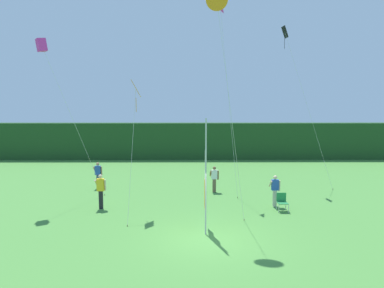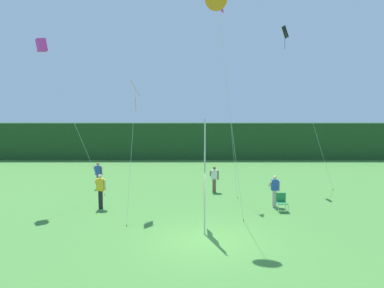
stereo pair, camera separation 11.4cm
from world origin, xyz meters
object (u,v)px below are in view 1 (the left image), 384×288
Objects in this scene: person_far_right at (101,190)px; kite_magenta_box_0 at (42,46)px; kite_orange_delta_3 at (217,0)px; kite_black_diamond_4 at (288,44)px; folding_chair at (282,201)px; kite_magenta_delta_5 at (221,10)px; banner_flag at (205,178)px; kite_orange_diamond_1 at (136,94)px; person_near_banner at (275,190)px; person_mid_field at (214,178)px; person_far_left at (98,175)px.

person_far_right is 0.20× the size of kite_magenta_box_0.
kite_black_diamond_4 is (5.30, 7.59, -0.35)m from kite_orange_delta_3.
person_far_right is 1.98× the size of folding_chair.
folding_chair is 0.08× the size of kite_magenta_delta_5.
banner_flag is 0.72× the size of kite_orange_diamond_1.
person_mid_field is (-2.93, 3.09, -0.02)m from person_near_banner.
kite_orange_diamond_1 is (5.13, -1.41, -2.57)m from kite_magenta_box_0.
folding_chair is (9.10, -0.44, -0.43)m from person_far_right.
person_mid_field is at bearing 12.31° from kite_magenta_box_0.
kite_magenta_box_0 is (-9.30, -2.03, 7.53)m from person_mid_field.
kite_magenta_delta_5 is at bearing -7.20° from person_far_left.
kite_magenta_delta_5 is (0.64, 5.38, 1.16)m from kite_orange_delta_3.
kite_magenta_box_0 is at bearing -163.29° from kite_black_diamond_4.
folding_chair is 0.09× the size of kite_orange_delta_3.
kite_orange_diamond_1 is (1.85, 0.02, 4.86)m from person_far_right.
kite_magenta_box_0 is (-12.23, 1.06, 7.50)m from person_near_banner.
banner_flag is 6.25m from person_far_right.
folding_chair is at bearing -107.04° from kite_black_diamond_4.
kite_black_diamond_4 is at bearing 72.96° from folding_chair.
folding_chair is 0.08× the size of kite_black_diamond_4.
person_far_left is at bearing 57.94° from kite_magenta_box_0.
kite_orange_diamond_1 is at bearing -140.52° from person_mid_field.
person_far_left is (-7.39, 1.02, 0.05)m from person_mid_field.
kite_orange_delta_3 reaches higher than person_far_left.
kite_orange_diamond_1 is at bearing 135.22° from banner_flag.
kite_magenta_box_0 reaches higher than folding_chair.
kite_orange_diamond_1 is (-4.17, -3.43, 4.96)m from person_mid_field.
kite_magenta_delta_5 reaches higher than kite_magenta_box_0.
kite_orange_delta_3 is 0.97× the size of kite_black_diamond_4.
kite_black_diamond_4 is (5.82, 8.98, 7.06)m from banner_flag.
kite_magenta_delta_5 is (6.33, 3.50, 9.87)m from person_far_right.
person_near_banner is 8.66m from kite_orange_diamond_1.
person_near_banner is 0.14× the size of kite_magenta_delta_5.
banner_flag is 10.22m from person_far_left.
person_mid_field is 1.79× the size of folding_chair.
kite_orange_diamond_1 reaches higher than banner_flag.
person_far_right is 10.57m from kite_orange_delta_3.
banner_flag is 5.43m from person_near_banner.
person_far_right reaches higher than folding_chair.
person_far_left is at bearing 138.00° from kite_orange_delta_3.
person_mid_field is at bearing 29.87° from person_far_right.
kite_magenta_box_0 is at bearing 159.77° from kite_orange_delta_3.
kite_orange_delta_3 reaches higher than folding_chair.
folding_chair is (10.47, -4.91, -0.38)m from person_far_left.
kite_magenta_delta_5 is (-2.78, 3.94, 10.30)m from folding_chair.
banner_flag reaches higher than person_mid_field.
folding_chair is 0.14× the size of kite_orange_diamond_1.
kite_orange_delta_3 reaches higher than person_near_banner.
kite_magenta_box_0 is (-3.28, 1.43, 7.43)m from person_far_right.
person_far_right is 8.25m from kite_magenta_box_0.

